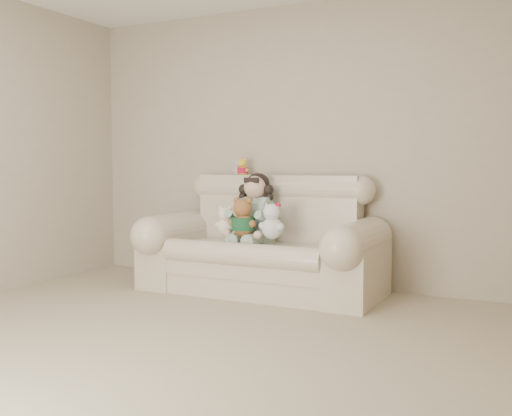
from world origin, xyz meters
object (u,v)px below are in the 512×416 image
at_px(sofa, 261,234).
at_px(white_cat, 272,217).
at_px(cream_teddy, 226,218).
at_px(seated_child, 255,207).
at_px(brown_teddy, 243,214).

distance_m(sofa, white_cat, 0.28).
height_order(sofa, cream_teddy, sofa).
bearing_deg(seated_child, sofa, -30.71).
xyz_separation_m(sofa, cream_teddy, (-0.30, -0.10, 0.14)).
bearing_deg(white_cat, seated_child, 120.03).
relative_size(seated_child, brown_teddy, 1.59).
xyz_separation_m(seated_child, brown_teddy, (-0.01, -0.23, -0.04)).
relative_size(sofa, brown_teddy, 5.21).
xyz_separation_m(brown_teddy, cream_teddy, (-0.20, 0.04, -0.05)).
distance_m(seated_child, white_cat, 0.36).
bearing_deg(brown_teddy, sofa, 77.01).
height_order(sofa, white_cat, sofa).
height_order(sofa, seated_child, seated_child).
relative_size(sofa, seated_child, 3.28).
relative_size(brown_teddy, cream_teddy, 1.34).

